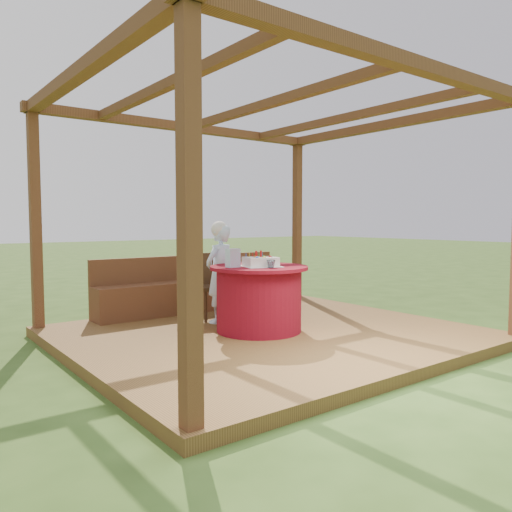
{
  "coord_description": "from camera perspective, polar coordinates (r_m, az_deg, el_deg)",
  "views": [
    {
      "loc": [
        -3.66,
        -4.57,
        1.43
      ],
      "look_at": [
        0.0,
        0.25,
        1.0
      ],
      "focal_mm": 35.0,
      "sensor_mm": 36.0,
      "label": 1
    }
  ],
  "objects": [
    {
      "name": "ground",
      "position": [
        6.03,
        1.46,
        -9.66
      ],
      "size": [
        60.0,
        60.0,
        0.0
      ],
      "primitive_type": "plane",
      "color": "#2E4B19",
      "rests_on": "ground"
    },
    {
      "name": "drinking_glass",
      "position": [
        5.62,
        1.71,
        -0.92
      ],
      "size": [
        0.1,
        0.1,
        0.09
      ],
      "primitive_type": "imported",
      "rotation": [
        0.0,
        0.0,
        -0.04
      ],
      "color": "silver",
      "rests_on": "table"
    },
    {
      "name": "table",
      "position": [
        5.93,
        0.34,
        -4.83
      ],
      "size": [
        1.16,
        1.16,
        0.78
      ],
      "color": "maroon",
      "rests_on": "deck"
    },
    {
      "name": "elderly_woman",
      "position": [
        6.41,
        -4.19,
        -1.79
      ],
      "size": [
        0.53,
        0.44,
        1.3
      ],
      "color": "#A8D1F9",
      "rests_on": "deck"
    },
    {
      "name": "gift_bag",
      "position": [
        5.71,
        -2.66,
        -0.23
      ],
      "size": [
        0.15,
        0.1,
        0.21
      ],
      "primitive_type": "cube",
      "rotation": [
        0.0,
        0.0,
        0.04
      ],
      "color": "#E494CB",
      "rests_on": "table"
    },
    {
      "name": "chair",
      "position": [
        6.73,
        -5.14,
        -3.01
      ],
      "size": [
        0.5,
        0.5,
        0.87
      ],
      "color": "#3A2412",
      "rests_on": "deck"
    },
    {
      "name": "birthday_cake",
      "position": [
        5.81,
        0.54,
        -0.65
      ],
      "size": [
        0.51,
        0.51,
        0.18
      ],
      "color": "white",
      "rests_on": "table"
    },
    {
      "name": "bench",
      "position": [
        7.35,
        -6.95,
        -4.14
      ],
      "size": [
        3.0,
        0.42,
        0.8
      ],
      "color": "brown",
      "rests_on": "deck"
    },
    {
      "name": "pergola",
      "position": [
        5.94,
        1.5,
        13.53
      ],
      "size": [
        4.5,
        4.0,
        2.72
      ],
      "color": "brown",
      "rests_on": "deck"
    },
    {
      "name": "deck",
      "position": [
        6.02,
        1.46,
        -9.1
      ],
      "size": [
        4.5,
        4.0,
        0.12
      ],
      "primitive_type": "cube",
      "color": "brown",
      "rests_on": "ground"
    }
  ]
}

